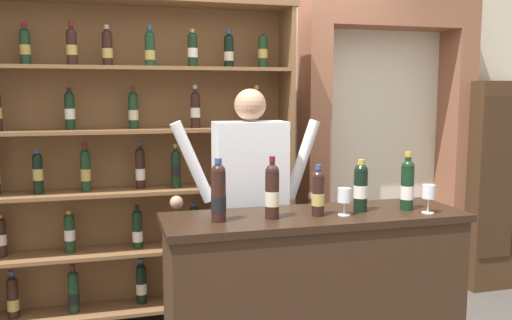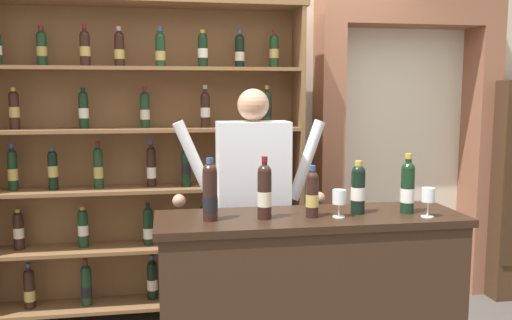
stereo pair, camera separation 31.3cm
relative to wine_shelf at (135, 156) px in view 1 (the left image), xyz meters
name	(u,v)px [view 1 (the left image)]	position (x,y,z in m)	size (l,w,h in m)	color
back_wall	(223,107)	(0.71, 0.35, 0.32)	(12.00, 0.19, 3.04)	beige
wine_shelf	(135,156)	(0.00, 0.00, 0.00)	(2.26, 0.34, 2.27)	brown
archway_doorway	(382,114)	(2.02, 0.22, 0.26)	(1.45, 0.45, 2.53)	#935B42
side_cabinet	(497,184)	(3.01, 0.00, -0.33)	(0.67, 0.41, 1.73)	#422B19
tasting_counter	(314,302)	(0.89, -1.15, -0.70)	(1.64, 0.51, 0.99)	#382316
shopkeeper	(250,191)	(0.67, -0.61, -0.17)	(0.97, 0.22, 1.66)	#2D3347
tasting_bottle_bianco	(218,193)	(0.36, -1.18, -0.06)	(0.08, 0.08, 0.32)	black
tasting_bottle_vin_santo	(272,191)	(0.64, -1.19, -0.06)	(0.07, 0.07, 0.32)	black
tasting_bottle_rosso	(318,192)	(0.89, -1.20, -0.08)	(0.07, 0.07, 0.27)	black
tasting_bottle_brunello	(361,186)	(1.15, -1.15, -0.07)	(0.08, 0.08, 0.29)	black
tasting_bottle_riserva	(407,184)	(1.42, -1.19, -0.06)	(0.07, 0.07, 0.32)	black
wine_glass_center	(429,194)	(1.49, -1.30, -0.10)	(0.07, 0.07, 0.16)	silver
wine_glass_left	(344,196)	(1.03, -1.23, -0.11)	(0.07, 0.07, 0.15)	silver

